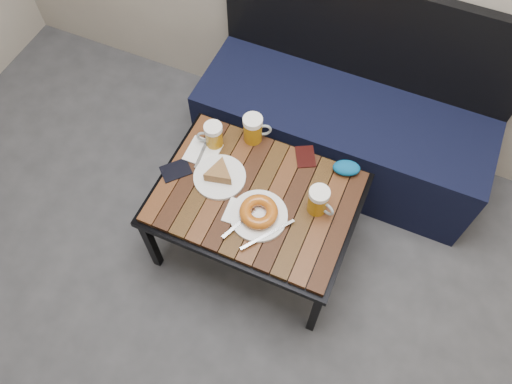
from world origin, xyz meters
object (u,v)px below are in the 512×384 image
at_px(beer_mug_right, 319,201).
at_px(plate_pie, 219,175).
at_px(knit_pouch, 346,168).
at_px(passport_burgundy, 305,157).
at_px(beer_mug_centre, 253,129).
at_px(beer_mug_left, 213,136).
at_px(cafe_table, 256,201).
at_px(bench, 342,127).
at_px(plate_bagel, 259,214).
at_px(passport_navy, 176,170).

xyz_separation_m(beer_mug_right, plate_pie, (-0.42, -0.02, -0.04)).
bearing_deg(knit_pouch, passport_burgundy, 180.00).
height_order(beer_mug_centre, beer_mug_right, beer_mug_centre).
height_order(beer_mug_left, knit_pouch, beer_mug_left).
height_order(cafe_table, knit_pouch, knit_pouch).
bearing_deg(beer_mug_centre, passport_burgundy, -28.13).
bearing_deg(passport_burgundy, knit_pouch, -27.67).
bearing_deg(passport_burgundy, bench, 51.61).
distance_m(plate_bagel, knit_pouch, 0.43).
bearing_deg(beer_mug_centre, cafe_table, -92.16).
distance_m(plate_pie, passport_burgundy, 0.38).
bearing_deg(plate_bagel, bench, 78.92).
distance_m(beer_mug_left, passport_burgundy, 0.41).
bearing_deg(bench, cafe_table, -106.66).
bearing_deg(passport_navy, plate_bagel, 33.78).
distance_m(beer_mug_left, knit_pouch, 0.58).
height_order(cafe_table, passport_burgundy, passport_burgundy).
xyz_separation_m(cafe_table, beer_mug_left, (-0.27, 0.16, 0.11)).
distance_m(bench, knit_pouch, 0.45).
bearing_deg(cafe_table, beer_mug_left, 148.74).
relative_size(beer_mug_left, plate_pie, 0.57).
relative_size(beer_mug_left, beer_mug_right, 0.95).
bearing_deg(beer_mug_centre, plate_bagel, -91.16).
relative_size(bench, passport_burgundy, 12.62).
height_order(beer_mug_centre, passport_burgundy, beer_mug_centre).
height_order(cafe_table, beer_mug_centre, beer_mug_centre).
height_order(beer_mug_centre, passport_navy, beer_mug_centre).
relative_size(plate_bagel, passport_navy, 2.34).
bearing_deg(beer_mug_left, passport_burgundy, 173.06).
height_order(beer_mug_left, beer_mug_centre, beer_mug_centre).
height_order(bench, passport_burgundy, bench).
bearing_deg(beer_mug_right, bench, 114.77).
bearing_deg(beer_mug_centre, bench, 22.05).
height_order(beer_mug_centre, knit_pouch, beer_mug_centre).
xyz_separation_m(plate_bagel, passport_navy, (-0.41, 0.06, -0.02)).
relative_size(beer_mug_centre, knit_pouch, 1.18).
bearing_deg(passport_navy, plate_pie, 54.83).
relative_size(cafe_table, knit_pouch, 7.26).
bearing_deg(bench, passport_burgundy, -100.72).
bearing_deg(knit_pouch, bench, 106.36).
distance_m(beer_mug_right, knit_pouch, 0.23).
relative_size(beer_mug_right, passport_navy, 1.09).
relative_size(beer_mug_left, passport_burgundy, 1.14).
xyz_separation_m(beer_mug_right, knit_pouch, (0.05, 0.22, -0.04)).
relative_size(bench, plate_pie, 6.35).
xyz_separation_m(bench, beer_mug_left, (-0.46, -0.47, 0.26)).
relative_size(beer_mug_right, plate_pie, 0.60).
height_order(beer_mug_left, beer_mug_right, beer_mug_right).
xyz_separation_m(plate_pie, knit_pouch, (0.47, 0.24, 0.00)).
relative_size(cafe_table, plate_bagel, 2.94).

